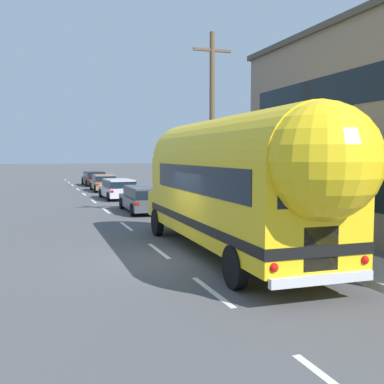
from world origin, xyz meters
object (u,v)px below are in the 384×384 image
(car_second, at_px, (118,188))
(car_lead, at_px, (144,197))
(utility_pole, at_px, (212,124))
(car_third, at_px, (104,182))
(car_fourth, at_px, (94,177))
(painted_bus, at_px, (236,180))

(car_second, bearing_deg, car_lead, -89.74)
(utility_pole, bearing_deg, car_third, 96.38)
(car_lead, relative_size, car_fourth, 0.99)
(utility_pole, relative_size, car_second, 1.87)
(painted_bus, relative_size, car_fourth, 2.47)
(painted_bus, bearing_deg, car_second, 90.01)
(utility_pole, xyz_separation_m, car_lead, (-2.25, 4.04, -3.63))
(car_lead, bearing_deg, utility_pole, -60.94)
(painted_bus, height_order, car_third, painted_bus)
(utility_pole, xyz_separation_m, painted_bus, (-2.28, -7.68, -2.12))
(car_lead, xyz_separation_m, car_second, (-0.04, 7.67, -0.01))
(utility_pole, height_order, car_second, utility_pole)
(utility_pole, relative_size, car_lead, 1.79)
(painted_bus, distance_m, car_third, 27.03)
(car_fourth, bearing_deg, utility_pole, -85.55)
(utility_pole, relative_size, painted_bus, 0.72)
(car_third, bearing_deg, car_fourth, 89.27)
(painted_bus, height_order, car_lead, painted_bus)
(car_fourth, bearing_deg, car_lead, -90.46)
(car_fourth, bearing_deg, car_third, -90.73)
(car_third, bearing_deg, car_lead, -90.33)
(car_third, bearing_deg, painted_bus, -90.26)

